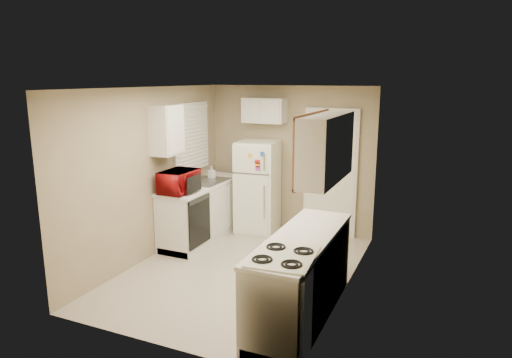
% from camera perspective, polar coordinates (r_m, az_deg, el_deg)
% --- Properties ---
extents(floor, '(3.80, 3.80, 0.00)m').
position_cam_1_polar(floor, '(6.24, -1.89, -11.30)').
color(floor, beige).
rests_on(floor, ground).
extents(ceiling, '(3.80, 3.80, 0.00)m').
position_cam_1_polar(ceiling, '(5.70, -2.06, 11.33)').
color(ceiling, white).
rests_on(ceiling, floor).
extents(wall_left, '(3.80, 3.80, 0.00)m').
position_cam_1_polar(wall_left, '(6.57, -13.04, 0.63)').
color(wall_left, '#9A8A6A').
rests_on(wall_left, floor).
extents(wall_right, '(3.80, 3.80, 0.00)m').
position_cam_1_polar(wall_right, '(5.41, 11.52, -1.84)').
color(wall_right, '#9A8A6A').
rests_on(wall_right, floor).
extents(wall_back, '(2.80, 2.80, 0.00)m').
position_cam_1_polar(wall_back, '(7.58, 4.27, 2.48)').
color(wall_back, '#9A8A6A').
rests_on(wall_back, floor).
extents(wall_front, '(2.80, 2.80, 0.00)m').
position_cam_1_polar(wall_front, '(4.29, -13.10, -5.75)').
color(wall_front, '#9A8A6A').
rests_on(wall_front, floor).
extents(left_counter, '(0.60, 1.80, 0.90)m').
position_cam_1_polar(left_counter, '(7.32, -6.66, -3.98)').
color(left_counter, silver).
rests_on(left_counter, floor).
extents(dishwasher, '(0.03, 0.58, 0.72)m').
position_cam_1_polar(dishwasher, '(6.67, -7.11, -5.27)').
color(dishwasher, black).
rests_on(dishwasher, floor).
extents(sink, '(0.54, 0.74, 0.16)m').
position_cam_1_polar(sink, '(7.34, -6.15, -0.60)').
color(sink, gray).
rests_on(sink, left_counter).
extents(microwave, '(0.59, 0.33, 0.39)m').
position_cam_1_polar(microwave, '(6.64, -9.60, -0.42)').
color(microwave, '#960A0C').
rests_on(microwave, left_counter).
extents(soap_bottle, '(0.11, 0.11, 0.20)m').
position_cam_1_polar(soap_bottle, '(7.54, -5.57, 0.86)').
color(soap_bottle, white).
rests_on(soap_bottle, left_counter).
extents(window_blinds, '(0.10, 0.98, 1.08)m').
position_cam_1_polar(window_blinds, '(7.34, -8.05, 5.22)').
color(window_blinds, silver).
rests_on(window_blinds, wall_left).
extents(upper_cabinet_left, '(0.30, 0.45, 0.70)m').
position_cam_1_polar(upper_cabinet_left, '(6.57, -11.10, 6.02)').
color(upper_cabinet_left, silver).
rests_on(upper_cabinet_left, wall_left).
extents(refrigerator, '(0.68, 0.66, 1.52)m').
position_cam_1_polar(refrigerator, '(7.49, 0.24, -1.03)').
color(refrigerator, white).
rests_on(refrigerator, floor).
extents(cabinet_over_fridge, '(0.70, 0.30, 0.40)m').
position_cam_1_polar(cabinet_over_fridge, '(7.48, 1.06, 8.56)').
color(cabinet_over_fridge, silver).
rests_on(cabinet_over_fridge, wall_back).
extents(interior_door, '(0.86, 0.06, 2.08)m').
position_cam_1_polar(interior_door, '(7.37, 9.27, 0.64)').
color(interior_door, white).
rests_on(interior_door, floor).
extents(right_counter, '(0.60, 2.00, 0.90)m').
position_cam_1_polar(right_counter, '(5.00, 5.68, -11.99)').
color(right_counter, silver).
rests_on(right_counter, floor).
extents(stove, '(0.63, 0.75, 0.85)m').
position_cam_1_polar(stove, '(4.48, 3.35, -15.34)').
color(stove, white).
rests_on(stove, floor).
extents(upper_cabinet_right, '(0.30, 1.20, 0.70)m').
position_cam_1_polar(upper_cabinet_right, '(4.85, 8.82, 3.85)').
color(upper_cabinet_right, silver).
rests_on(upper_cabinet_right, wall_right).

